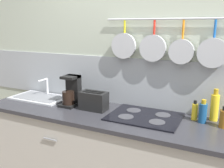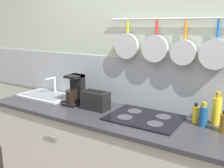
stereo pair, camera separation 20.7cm
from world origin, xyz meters
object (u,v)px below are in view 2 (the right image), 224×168
at_px(bottle_olive_oil, 203,116).
at_px(coffee_maker, 75,92).
at_px(toaster, 95,100).
at_px(bottle_dish_soap, 217,110).
at_px(bottle_sesame_oil, 195,114).

bearing_deg(bottle_olive_oil, coffee_maker, -176.38).
bearing_deg(toaster, bottle_dish_soap, 11.14).
height_order(bottle_sesame_oil, bottle_dish_soap, bottle_dish_soap).
relative_size(toaster, bottle_olive_oil, 1.40).
distance_m(coffee_maker, toaster, 0.27).
height_order(bottle_sesame_oil, bottle_olive_oil, bottle_olive_oil).
bearing_deg(toaster, coffee_maker, 173.04).
relative_size(bottle_sesame_oil, bottle_olive_oil, 0.86).
height_order(coffee_maker, toaster, coffee_maker).
xyz_separation_m(coffee_maker, bottle_sesame_oil, (1.12, 0.11, -0.05)).
height_order(coffee_maker, bottle_sesame_oil, coffee_maker).
xyz_separation_m(toaster, bottle_dish_soap, (1.00, 0.20, 0.03)).
distance_m(coffee_maker, bottle_sesame_oil, 1.13).
relative_size(coffee_maker, toaster, 1.08).
distance_m(toaster, bottle_olive_oil, 0.93).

